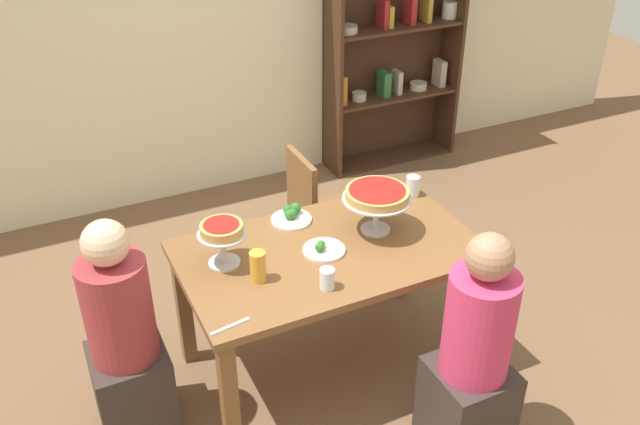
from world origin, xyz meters
TOP-DOWN VIEW (x-y plane):
  - ground_plane at (0.00, 0.00)m, footprint 12.00×12.00m
  - rear_partition at (0.00, 2.20)m, footprint 8.00×0.12m
  - dining_table at (0.00, 0.00)m, footprint 1.44×0.84m
  - bookshelf at (1.54, 2.02)m, footprint 1.10×0.30m
  - diner_near_right at (0.34, -0.73)m, footprint 0.34×0.34m
  - diner_head_west at (-1.01, 0.02)m, footprint 0.34×0.34m
  - chair_far_right at (0.29, 0.72)m, footprint 0.40×0.40m
  - deep_dish_pizza_stand at (0.28, 0.05)m, footprint 0.34×0.34m
  - personal_pizza_stand at (-0.49, 0.10)m, footprint 0.23×0.23m
  - salad_plate_near_diner at (-0.03, -0.01)m, footprint 0.21×0.21m
  - salad_plate_far_diner at (-0.05, 0.33)m, footprint 0.21×0.21m
  - beer_glass_amber_tall at (-0.40, -0.09)m, footprint 0.07×0.07m
  - water_glass_clear_near at (-0.14, -0.27)m, footprint 0.07×0.07m
  - water_glass_clear_far at (0.64, 0.27)m, footprint 0.08×0.08m
  - cutlery_fork_near at (-0.39, 0.30)m, footprint 0.18×0.05m
  - cutlery_knife_near at (-0.62, -0.34)m, footprint 0.18×0.04m

SIDE VIEW (x-z plane):
  - ground_plane at x=0.00m, z-range 0.00..0.00m
  - chair_far_right at x=0.29m, z-range 0.05..0.92m
  - diner_near_right at x=0.34m, z-range -0.08..1.07m
  - diner_head_west at x=-1.01m, z-range -0.08..1.07m
  - dining_table at x=0.00m, z-range 0.27..1.01m
  - cutlery_fork_near at x=-0.39m, z-range 0.74..0.74m
  - cutlery_knife_near at x=-0.62m, z-range 0.74..0.74m
  - salad_plate_near_diner at x=-0.03m, z-range 0.72..0.78m
  - salad_plate_far_diner at x=-0.05m, z-range 0.73..0.80m
  - water_glass_clear_near at x=-0.14m, z-range 0.74..0.84m
  - water_glass_clear_far at x=0.64m, z-range 0.74..0.85m
  - beer_glass_amber_tall at x=-0.40m, z-range 0.74..0.89m
  - personal_pizza_stand at x=-0.49m, z-range 0.80..1.01m
  - deep_dish_pizza_stand at x=0.28m, z-range 0.82..1.05m
  - bookshelf at x=1.54m, z-range 0.01..2.23m
  - rear_partition at x=0.00m, z-range 0.00..2.80m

